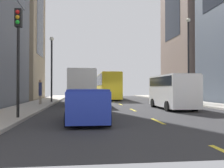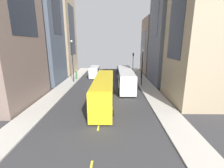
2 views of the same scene
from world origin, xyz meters
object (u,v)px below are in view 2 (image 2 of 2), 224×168
Objects in this scene: streetcar_yellow at (104,88)px; car_blue_0 at (120,69)px; traffic_light_near_corner at (133,59)px; pedestrian_crossing_near at (141,76)px; delivery_van_white at (94,71)px; pedestrian_walking_far at (76,74)px; city_bus_white at (125,77)px.

streetcar_yellow is 2.82× the size of car_blue_0.
traffic_light_near_corner is at bearing -106.37° from streetcar_yellow.
traffic_light_near_corner reaches higher than car_blue_0.
delivery_van_white is at bearing 117.73° from pedestrian_crossing_near.
streetcar_yellow is 2.40× the size of traffic_light_near_corner.
delivery_van_white is at bearing 119.39° from pedestrian_walking_far.
streetcar_yellow is at bearing 82.24° from car_blue_0.
traffic_light_near_corner reaches higher than city_bus_white.
city_bus_white is 8.80m from streetcar_yellow.
streetcar_yellow is 5.88× the size of pedestrian_crossing_near.
city_bus_white is at bearing 50.91° from pedestrian_walking_far.
city_bus_white is 15.61m from car_blue_0.
delivery_van_white reaches higher than car_blue_0.
pedestrian_walking_far is at bearing 31.26° from traffic_light_near_corner.
streetcar_yellow is at bearing -158.84° from pedestrian_crossing_near.
city_bus_white reaches higher than pedestrian_walking_far.
pedestrian_walking_far is (7.10, -14.33, -0.81)m from streetcar_yellow.
city_bus_white is 5.97m from pedestrian_crossing_near.
pedestrian_crossing_near is (-14.42, 1.69, 0.05)m from pedestrian_walking_far.
traffic_light_near_corner is (-6.66, -22.69, 1.83)m from streetcar_yellow.
delivery_van_white is 1.24× the size of car_blue_0.
city_bus_white is 5.69× the size of pedestrian_walking_far.
car_blue_0 is at bearing -15.21° from traffic_light_near_corner.
delivery_van_white is 1.06× the size of traffic_light_near_corner.
city_bus_white is 15.09m from traffic_light_near_corner.
traffic_light_near_corner reaches higher than pedestrian_crossing_near.
pedestrian_walking_far is at bearing -30.50° from city_bus_white.
delivery_van_white is at bearing -79.07° from streetcar_yellow.
pedestrian_walking_far is at bearing 42.00° from car_blue_0.
streetcar_yellow is 16.02m from pedestrian_walking_far.
city_bus_white is 2.69× the size of car_blue_0.
city_bus_white is 2.29× the size of traffic_light_near_corner.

